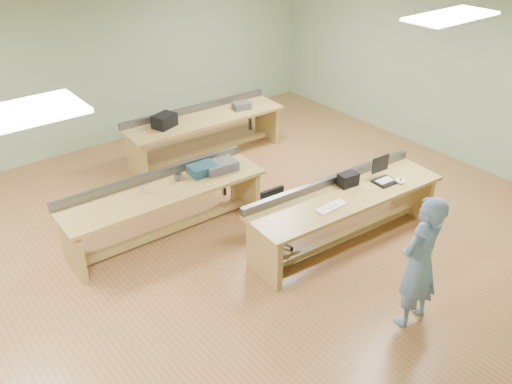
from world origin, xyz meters
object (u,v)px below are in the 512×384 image
(drinks_can, at_px, (142,191))
(task_chair, at_px, (278,226))
(workbench_back, at_px, (205,127))
(mug, at_px, (178,177))
(laptop_base, at_px, (385,182))
(camera_bag, at_px, (348,179))
(workbench_front, at_px, (344,206))
(person, at_px, (419,263))
(parts_bin_grey, at_px, (220,166))
(workbench_mid, at_px, (164,201))
(parts_bin_teal, at_px, (203,169))

(drinks_can, bearing_deg, task_chair, -39.79)
(workbench_back, height_order, mug, workbench_back)
(laptop_base, height_order, camera_bag, camera_bag)
(workbench_front, height_order, person, person)
(parts_bin_grey, height_order, mug, parts_bin_grey)
(laptop_base, distance_m, task_chair, 1.58)
(workbench_front, xyz_separation_m, task_chair, (-0.74, 0.48, -0.27))
(workbench_mid, bearing_deg, parts_bin_teal, 3.32)
(workbench_back, distance_m, parts_bin_grey, 2.06)
(camera_bag, bearing_deg, laptop_base, -23.78)
(workbench_back, height_order, drinks_can, same)
(mug, bearing_deg, parts_bin_grey, -10.28)
(workbench_front, bearing_deg, parts_bin_grey, 124.26)
(person, relative_size, laptop_base, 5.35)
(workbench_mid, relative_size, mug, 23.97)
(workbench_front, height_order, parts_bin_teal, parts_bin_teal)
(person, height_order, parts_bin_grey, person)
(workbench_mid, distance_m, task_chair, 1.57)
(workbench_back, bearing_deg, parts_bin_teal, -121.63)
(task_chair, height_order, parts_bin_grey, parts_bin_grey)
(task_chair, height_order, parts_bin_teal, parts_bin_teal)
(camera_bag, xyz_separation_m, parts_bin_teal, (-1.35, 1.48, -0.02))
(person, xyz_separation_m, drinks_can, (-1.60, 3.18, 0.01))
(parts_bin_teal, bearing_deg, drinks_can, 179.95)
(laptop_base, height_order, parts_bin_grey, parts_bin_grey)
(mug, relative_size, drinks_can, 1.07)
(person, bearing_deg, workbench_mid, -70.11)
(task_chair, bearing_deg, person, -80.67)
(workbench_back, relative_size, task_chair, 3.66)
(laptop_base, bearing_deg, workbench_back, 103.70)
(drinks_can, bearing_deg, workbench_mid, -4.64)
(task_chair, relative_size, drinks_can, 7.17)
(workbench_front, height_order, workbench_mid, same)
(parts_bin_grey, distance_m, drinks_can, 1.19)
(task_chair, height_order, mug, mug)
(workbench_back, xyz_separation_m, mug, (-1.54, -1.70, 0.24))
(task_chair, bearing_deg, parts_bin_teal, 113.36)
(workbench_front, distance_m, parts_bin_grey, 1.83)
(camera_bag, height_order, parts_bin_grey, camera_bag)
(workbench_front, relative_size, workbench_back, 1.00)
(laptop_base, bearing_deg, parts_bin_teal, 139.37)
(workbench_back, relative_size, drinks_can, 26.22)
(workbench_back, xyz_separation_m, camera_bag, (0.18, -3.23, 0.28))
(workbench_front, bearing_deg, person, -104.55)
(workbench_mid, bearing_deg, person, -66.14)
(workbench_back, distance_m, task_chair, 2.99)
(workbench_back, distance_m, camera_bag, 3.25)
(person, distance_m, camera_bag, 1.83)
(workbench_back, bearing_deg, camera_bag, -84.70)
(laptop_base, bearing_deg, workbench_front, 172.57)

